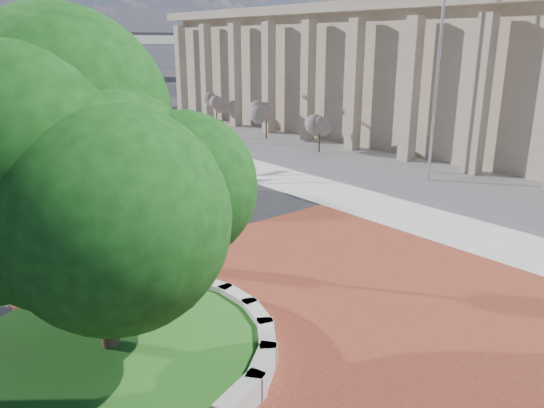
{
  "coord_description": "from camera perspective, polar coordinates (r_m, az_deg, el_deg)",
  "views": [
    {
      "loc": [
        -8.52,
        -9.45,
        6.37
      ],
      "look_at": [
        0.53,
        1.5,
        1.97
      ],
      "focal_mm": 35.0,
      "sensor_mm": 36.0,
      "label": 1
    }
  ],
  "objects": [
    {
      "name": "ground",
      "position": [
        14.23,
        2.24,
        -9.41
      ],
      "size": [
        200.0,
        200.0,
        0.0
      ],
      "primitive_type": "plane",
      "color": "black",
      "rests_on": "ground"
    },
    {
      "name": "plaza",
      "position": [
        13.58,
        5.1,
        -10.77
      ],
      "size": [
        12.0,
        12.0,
        0.04
      ],
      "primitive_type": "cube",
      "color": "maroon",
      "rests_on": "ground"
    },
    {
      "name": "sidewalk",
      "position": [
        31.93,
        11.83,
        5.35
      ],
      "size": [
        20.0,
        50.0,
        0.04
      ],
      "primitive_type": "cube",
      "color": "#9E9B93",
      "rests_on": "ground"
    },
    {
      "name": "planter_wall",
      "position": [
        12.66,
        -7.14,
        -11.75
      ],
      "size": [
        2.96,
        6.77,
        0.54
      ],
      "color": "#9E9B93",
      "rests_on": "ground"
    },
    {
      "name": "grass_bed",
      "position": [
        11.82,
        -16.84,
        -15.08
      ],
      "size": [
        6.1,
        6.1,
        0.4
      ],
      "primitive_type": "cylinder",
      "color": "#1D4714",
      "rests_on": "ground"
    },
    {
      "name": "civic_building",
      "position": [
        38.68,
        17.17,
        13.42
      ],
      "size": [
        17.35,
        44.0,
        8.6
      ],
      "color": "tan",
      "rests_on": "ground"
    },
    {
      "name": "tree_planter",
      "position": [
        10.43,
        -18.5,
        1.6
      ],
      "size": [
        5.2,
        5.2,
        6.33
      ],
      "color": "#38281C",
      "rests_on": "ground"
    },
    {
      "name": "post_clock",
      "position": [
        14.85,
        -9.6,
        1.62
      ],
      "size": [
        1.09,
        1.09,
        4.45
      ],
      "color": "black",
      "rests_on": "ground"
    },
    {
      "name": "flagpole_a",
      "position": [
        25.47,
        17.48,
        14.43
      ],
      "size": [
        1.68,
        0.19,
        10.7
      ],
      "color": "silver",
      "rests_on": "ground"
    },
    {
      "name": "flagpole_b",
      "position": [
        27.16,
        17.42,
        13.97
      ],
      "size": [
        1.59,
        0.18,
        10.16
      ],
      "color": "silver",
      "rests_on": "ground"
    },
    {
      "name": "street_lamp_near",
      "position": [
        40.07,
        -21.62,
        14.0
      ],
      "size": [
        1.87,
        0.62,
        8.44
      ],
      "color": "slate",
      "rests_on": "ground"
    },
    {
      "name": "shrub_near",
      "position": [
        31.42,
        5.14,
        8.37
      ],
      "size": [
        1.2,
        1.2,
        2.2
      ],
      "color": "#38281C",
      "rests_on": "ground"
    },
    {
      "name": "shrub_mid",
      "position": [
        35.76,
        -0.64,
        9.51
      ],
      "size": [
        1.2,
        1.2,
        2.2
      ],
      "color": "#38281C",
      "rests_on": "ground"
    },
    {
      "name": "shrub_far",
      "position": [
        41.36,
        -6.0,
        10.46
      ],
      "size": [
        1.2,
        1.2,
        2.2
      ],
      "color": "#38281C",
      "rests_on": "ground"
    }
  ]
}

